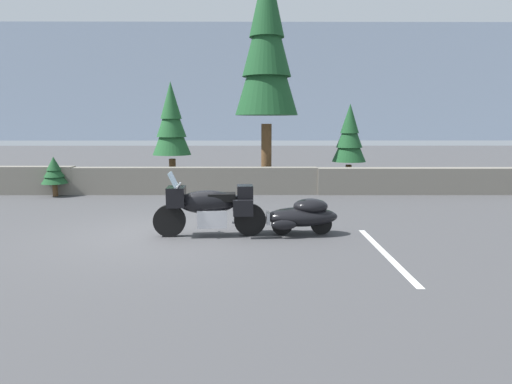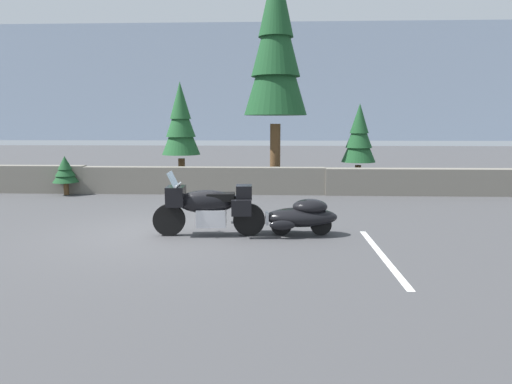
{
  "view_description": "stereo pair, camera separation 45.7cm",
  "coord_description": "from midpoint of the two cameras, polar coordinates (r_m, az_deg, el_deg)",
  "views": [
    {
      "loc": [
        1.91,
        -9.48,
        2.29
      ],
      "look_at": [
        1.96,
        0.29,
        0.85
      ],
      "focal_mm": 32.4,
      "sensor_mm": 36.0,
      "label": 1
    },
    {
      "loc": [
        2.37,
        -9.47,
        2.29
      ],
      "look_at": [
        1.96,
        0.29,
        0.85
      ],
      "focal_mm": 32.4,
      "sensor_mm": 36.0,
      "label": 2
    }
  ],
  "objects": [
    {
      "name": "ground_plane",
      "position": [
        9.98,
        -12.72,
        -5.09
      ],
      "size": [
        80.0,
        80.0,
        0.0
      ],
      "primitive_type": "plane",
      "color": "#424244"
    },
    {
      "name": "stone_guard_wall",
      "position": [
        15.29,
        -6.72,
        1.39
      ],
      "size": [
        24.0,
        0.56,
        0.92
      ],
      "color": "slate",
      "rests_on": "ground"
    },
    {
      "name": "distant_ridgeline",
      "position": [
        105.3,
        -1.49,
        11.49
      ],
      "size": [
        240.0,
        80.0,
        16.0
      ],
      "primitive_type": "cube",
      "color": "#99A8BF",
      "rests_on": "ground"
    },
    {
      "name": "touring_motorcycle",
      "position": [
        9.53,
        -7.14,
        -1.77
      ],
      "size": [
        2.31,
        0.81,
        1.33
      ],
      "color": "black",
      "rests_on": "ground"
    },
    {
      "name": "car_shaped_trailer",
      "position": [
        9.64,
        4.38,
        -2.88
      ],
      "size": [
        2.22,
        0.81,
        0.76
      ],
      "color": "black",
      "rests_on": "ground"
    },
    {
      "name": "pine_tree_tall",
      "position": [
        16.68,
        0.51,
        17.7
      ],
      "size": [
        2.2,
        2.2,
        7.97
      ],
      "color": "brown",
      "rests_on": "ground"
    },
    {
      "name": "pine_tree_secondary",
      "position": [
        16.55,
        10.69,
        6.81
      ],
      "size": [
        1.18,
        1.18,
        3.0
      ],
      "color": "brown",
      "rests_on": "ground"
    },
    {
      "name": "pine_tree_far_right",
      "position": [
        16.49,
        -11.21,
        8.42
      ],
      "size": [
        1.33,
        1.33,
        3.75
      ],
      "color": "brown",
      "rests_on": "ground"
    },
    {
      "name": "pine_sapling_near",
      "position": [
        16.12,
        -24.41,
        2.31
      ],
      "size": [
        0.82,
        0.82,
        1.27
      ],
      "color": "brown",
      "rests_on": "ground"
    },
    {
      "name": "parking_stripe_marker",
      "position": [
        8.56,
        14.16,
        -7.36
      ],
      "size": [
        0.12,
        3.6,
        0.01
      ],
      "primitive_type": "cube",
      "color": "silver",
      "rests_on": "ground"
    }
  ]
}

